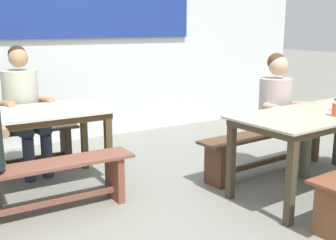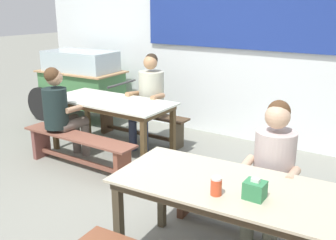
{
  "view_description": "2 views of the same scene",
  "coord_description": "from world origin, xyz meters",
  "views": [
    {
      "loc": [
        -1.78,
        -2.86,
        1.46
      ],
      "look_at": [
        -0.01,
        0.06,
        0.7
      ],
      "focal_mm": 44.83,
      "sensor_mm": 36.0,
      "label": 1
    },
    {
      "loc": [
        2.17,
        -2.67,
        1.92
      ],
      "look_at": [
        0.31,
        0.15,
        0.89
      ],
      "focal_mm": 40.55,
      "sensor_mm": 36.0,
      "label": 2
    }
  ],
  "objects": [
    {
      "name": "bench_far_back",
      "position": [
        -1.09,
        1.52,
        0.28
      ],
      "size": [
        1.55,
        0.27,
        0.42
      ],
      "color": "#493523",
      "rests_on": "ground_plane"
    },
    {
      "name": "dining_table_near",
      "position": [
        1.28,
        -0.45,
        0.66
      ],
      "size": [
        1.79,
        0.88,
        0.73
      ],
      "color": "#BEB497",
      "rests_on": "ground_plane"
    },
    {
      "name": "person_left_back_turned",
      "position": [
        -1.43,
        0.37,
        0.68
      ],
      "size": [
        0.42,
        0.57,
        1.21
      ],
      "color": "#6C6159",
      "rests_on": "ground_plane"
    },
    {
      "name": "bench_near_back",
      "position": [
        1.23,
        0.16,
        0.29
      ],
      "size": [
        1.66,
        0.4,
        0.42
      ],
      "color": "brown",
      "rests_on": "ground_plane"
    },
    {
      "name": "person_right_near_table",
      "position": [
        1.33,
        0.1,
        0.68
      ],
      "size": [
        0.46,
        0.56,
        1.21
      ],
      "color": "#626554",
      "rests_on": "ground_plane"
    },
    {
      "name": "bench_far_front",
      "position": [
        -1.08,
        0.29,
        0.29
      ],
      "size": [
        1.61,
        0.3,
        0.42
      ],
      "color": "brown",
      "rests_on": "ground_plane"
    },
    {
      "name": "person_center_facing",
      "position": [
        -0.87,
        1.45,
        0.71
      ],
      "size": [
        0.49,
        0.61,
        1.28
      ],
      "color": "#313951",
      "rests_on": "ground_plane"
    },
    {
      "name": "backdrop_wall",
      "position": [
        0.0,
        2.44,
        1.46
      ],
      "size": [
        7.46,
        0.23,
        2.77
      ],
      "color": "white",
      "rests_on": "ground_plane"
    },
    {
      "name": "food_cart",
      "position": [
        -2.53,
        1.77,
        0.7
      ],
      "size": [
        1.81,
        0.88,
        1.19
      ],
      "color": "#457F48",
      "rests_on": "ground_plane"
    },
    {
      "name": "ground_plane",
      "position": [
        0.0,
        0.0,
        0.0
      ],
      "size": [
        40.0,
        40.0,
        0.0
      ],
      "primitive_type": "plane",
      "color": "gray"
    },
    {
      "name": "dining_table_far",
      "position": [
        -1.09,
        0.9,
        0.66
      ],
      "size": [
        1.68,
        0.76,
        0.73
      ],
      "color": "silver",
      "rests_on": "ground_plane"
    },
    {
      "name": "condiment_jar",
      "position": [
        1.21,
        -0.65,
        0.79
      ],
      "size": [
        0.07,
        0.07,
        0.12
      ],
      "color": "#D44A28",
      "rests_on": "dining_table_near"
    },
    {
      "name": "tissue_box",
      "position": [
        1.43,
        -0.56,
        0.79
      ],
      "size": [
        0.13,
        0.12,
        0.14
      ],
      "color": "#337E4B",
      "rests_on": "dining_table_near"
    }
  ]
}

